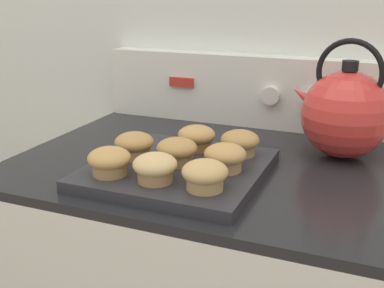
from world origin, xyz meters
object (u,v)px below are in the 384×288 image
Objects in this scene: muffin_r0_c2 at (205,175)px; muffin_r1_c0 at (134,145)px; muffin_r2_c1 at (197,137)px; tea_kettle at (345,113)px; muffin_r0_c1 at (155,167)px; muffin_r0_c0 at (109,161)px; muffin_pan at (178,169)px; muffin_r1_c2 at (225,157)px; muffin_r1_c1 at (177,151)px; muffin_r2_c2 at (240,142)px.

muffin_r0_c2 is 0.20m from muffin_r1_c0.
muffin_r2_c1 is 0.31× the size of tea_kettle.
muffin_r1_c0 is at bearing 134.28° from muffin_r0_c1.
muffin_r0_c0 and muffin_r0_c2 have the same top height.
muffin_pan is 4.13× the size of muffin_r0_c2.
tea_kettle is (0.18, 0.32, 0.05)m from muffin_r0_c2.
muffin_r1_c2 is at bearing -44.71° from muffin_r2_c1.
tea_kettle reaches higher than muffin_r1_c0.
muffin_r1_c0 is 0.09m from muffin_r1_c1.
muffin_pan is 0.36m from tea_kettle.
muffin_r0_c0 is at bearing -179.05° from muffin_r0_c2.
muffin_r1_c1 is (-0.09, 0.09, 0.00)m from muffin_r0_c2.
muffin_r0_c2 is 1.00× the size of muffin_r1_c1.
muffin_r1_c2 is 0.31× the size of tea_kettle.
tea_kettle is (0.36, 0.32, 0.05)m from muffin_r0_c0.
muffin_r0_c0 and muffin_r1_c2 have the same top height.
muffin_pan is 4.13× the size of muffin_r2_c1.
muffin_r1_c1 is 1.00× the size of muffin_r2_c2.
muffin_r2_c1 reaches higher than muffin_pan.
tea_kettle reaches higher than muffin_r0_c0.
muffin_r1_c2 is at bearing 88.27° from muffin_r0_c2.
muffin_r2_c1 is (0.09, 0.09, 0.00)m from muffin_r1_c0.
muffin_r2_c2 reaches higher than muffin_pan.
tea_kettle is (0.27, 0.23, 0.05)m from muffin_r1_c1.
muffin_r1_c1 is at bearing -140.35° from tea_kettle.
muffin_r0_c2 and muffin_r2_c1 have the same top height.
muffin_r0_c0 reaches higher than muffin_pan.
muffin_r0_c1 is 0.13m from muffin_r1_c0.
tea_kettle is (0.27, 0.23, 0.08)m from muffin_pan.
muffin_r2_c1 is (0.00, 0.18, 0.00)m from muffin_r0_c1.
muffin_r1_c2 is at bearing 0.11° from muffin_r1_c0.
muffin_r2_c2 is at bearing 63.56° from muffin_r0_c1.
muffin_r0_c2 is 1.00× the size of muffin_r2_c1.
muffin_r1_c0 is 1.00× the size of muffin_r2_c2.
muffin_r0_c0 and muffin_r2_c1 have the same top height.
muffin_r0_c1 is 1.00× the size of muffin_r0_c2.
muffin_r0_c2 is 1.00× the size of muffin_r1_c2.
muffin_r1_c1 is at bearing -1.06° from muffin_r1_c0.
muffin_r0_c1 is 1.00× the size of muffin_r2_c1.
muffin_r2_c2 is (-0.00, 0.09, 0.00)m from muffin_r1_c2.
muffin_r2_c1 is at bearing -153.68° from tea_kettle.
muffin_pan is 4.13× the size of muffin_r2_c2.
muffin_r0_c1 is at bearing -130.46° from tea_kettle.
muffin_r1_c0 is (-0.18, 0.09, 0.00)m from muffin_r0_c2.
muffin_r1_c1 is (-0.00, 0.09, 0.00)m from muffin_r0_c1.
muffin_pan is 0.13m from muffin_r0_c0.
muffin_r0_c0 is 0.31× the size of tea_kettle.
muffin_r1_c1 is at bearing 47.34° from muffin_r0_c0.
muffin_r0_c0 is 0.21m from muffin_r2_c1.
muffin_r0_c1 is at bearing -116.44° from muffin_r2_c2.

